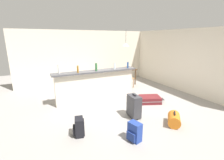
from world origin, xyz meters
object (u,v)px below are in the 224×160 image
Objects in this scene: bottle_clear at (115,66)px; suitcase_flat_maroon at (150,99)px; dining_chair_near_partition at (127,76)px; suitcase_upright_charcoal at (134,106)px; bottle_amber at (78,69)px; pendant_lamp at (126,45)px; bottle_green at (96,67)px; backpack_blue at (134,132)px; bottle_blue at (128,65)px; dining_table at (123,71)px; duffel_bag_orange at (174,119)px; backpack_black at (79,127)px; bottle_white at (59,69)px.

bottle_clear reaches higher than suitcase_flat_maroon.
suitcase_upright_charcoal is at bearing -117.49° from dining_chair_near_partition.
dining_chair_near_partition is at bearing 20.61° from bottle_amber.
pendant_lamp reaches higher than bottle_amber.
bottle_green is 0.68m from bottle_clear.
bottle_amber reaches higher than backpack_blue.
bottle_blue is at bearing 107.21° from suitcase_flat_maroon.
dining_table is at bearing 81.77° from dining_chair_near_partition.
dining_chair_near_partition is at bearing 26.37° from bottle_green.
bottle_green is at bearing 115.50° from duffel_bag_orange.
bottle_amber reaches higher than bottle_blue.
dining_chair_near_partition is at bearing -98.23° from dining_table.
duffel_bag_orange is 1.27m from backpack_blue.
backpack_black is (-3.08, -3.18, -1.65)m from pendant_lamp.
bottle_green is at bearing -142.60° from dining_table.
dining_table reaches higher than backpack_blue.
suitcase_upright_charcoal is at bearing -73.65° from bottle_green.
bottle_amber is at bearing 101.93° from backpack_blue.
suitcase_flat_maroon is 2.12× the size of backpack_blue.
bottle_blue reaches higher than duffel_bag_orange.
suitcase_upright_charcoal is (0.48, -1.62, -0.87)m from bottle_green.
suitcase_upright_charcoal is at bearing -114.42° from dining_table.
bottle_blue is 0.20× the size of dining_table.
bottle_amber is at bearing 74.73° from backpack_black.
pendant_lamp is (1.95, 1.36, 0.66)m from bottle_green.
backpack_black reaches higher than suitcase_flat_maroon.
suitcase_flat_maroon is at bearing 30.28° from suitcase_upright_charcoal.
duffel_bag_orange is at bearing -105.51° from suitcase_flat_maroon.
backpack_blue is (-0.58, -0.91, -0.13)m from suitcase_upright_charcoal.
bottle_white is 0.41× the size of suitcase_upright_charcoal.
suitcase_upright_charcoal is at bearing -116.31° from pendant_lamp.
backpack_blue is at bearing -67.92° from bottle_white.
backpack_blue is (-2.06, -3.89, -1.65)m from pendant_lamp.
bottle_amber is 2.74m from backpack_blue.
backpack_blue is at bearing -107.57° from bottle_clear.
dining_chair_near_partition reaches higher than suitcase_upright_charcoal.
dining_table is at bearing 147.59° from pendant_lamp.
bottle_blue is 0.52× the size of backpack_blue.
pendant_lamp is 4.72m from backpack_black.
bottle_blue is (0.56, 0.03, -0.00)m from bottle_clear.
suitcase_upright_charcoal is at bearing 130.25° from duffel_bag_orange.
bottle_blue is at bearing 87.86° from duffel_bag_orange.
duffel_bag_orange is at bearing -92.14° from bottle_blue.
duffel_bag_orange is (1.80, -2.40, -1.03)m from bottle_amber.
bottle_clear is 0.54× the size of backpack_black.
bottle_blue is 3.03m from backpack_blue.
backpack_blue is at bearing -117.91° from pendant_lamp.
bottle_green is at bearing -145.10° from pendant_lamp.
bottle_green reaches higher than dining_chair_near_partition.
backpack_black is (-2.37, -1.82, -0.97)m from bottle_blue.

